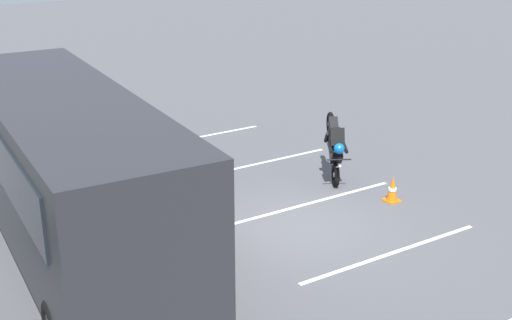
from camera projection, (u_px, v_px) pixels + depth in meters
ground_plane at (296, 226)px, 14.94m from camera, size 80.00×80.00×0.00m
tour_bus at (68, 177)px, 13.25m from camera, size 9.16×2.82×3.25m
spectator_far_left at (220, 206)px, 13.42m from camera, size 0.58×0.35×1.74m
spectator_left at (199, 191)px, 14.20m from camera, size 0.57×0.33×1.69m
spectator_centre at (193, 174)px, 15.16m from camera, size 0.58×0.37×1.68m
spectator_right at (169, 162)px, 15.88m from camera, size 0.57×0.31×1.65m
spectator_far_right at (152, 147)px, 16.72m from camera, size 0.58×0.36×1.74m
parked_motorcycle_silver at (127, 171)px, 16.74m from camera, size 2.05×0.58×0.99m
stunt_motorcycle at (335, 144)px, 17.00m from camera, size 1.82×1.19×1.72m
traffic_cone at (392, 189)px, 16.12m from camera, size 0.34×0.34×0.63m
bay_line_b at (392, 253)px, 13.79m from camera, size 0.18×4.58×0.01m
bay_line_c at (310, 203)px, 16.09m from camera, size 0.19×4.74×0.01m
bay_line_d at (248, 166)px, 18.39m from camera, size 0.19×5.00×0.01m
bay_line_e at (199, 137)px, 20.69m from camera, size 0.17×4.03×0.01m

